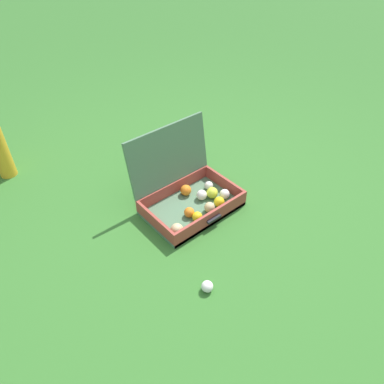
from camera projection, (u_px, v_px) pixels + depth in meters
The scene contains 3 objects.
ground_plane at pixel (204, 206), 2.45m from camera, with size 16.00×16.00×0.00m, color #336B28.
open_suitcase at pixel (188, 192), 2.39m from camera, with size 0.62×0.50×0.52m.
stray_ball_on_grass at pixel (207, 286), 1.91m from camera, with size 0.06×0.06×0.06m, color white.
Camera 1 is at (-1.24, -1.33, 1.65)m, focal length 33.65 mm.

